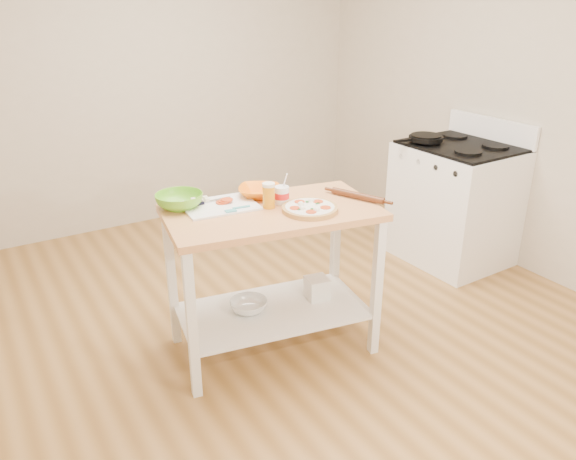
# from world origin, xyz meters

# --- Properties ---
(room_shell) EXTENTS (4.04, 4.54, 2.74)m
(room_shell) POSITION_xyz_m (0.00, 0.00, 1.35)
(room_shell) COLOR #A0733B
(room_shell) RESTS_ON ground
(prep_island) EXTENTS (1.26, 0.83, 0.90)m
(prep_island) POSITION_xyz_m (-0.22, -0.17, 0.65)
(prep_island) COLOR tan
(prep_island) RESTS_ON ground
(gas_stove) EXTENTS (0.72, 0.84, 1.11)m
(gas_stove) POSITION_xyz_m (1.64, 0.17, 0.47)
(gas_stove) COLOR white
(gas_stove) RESTS_ON ground
(skillet) EXTENTS (0.41, 0.26, 0.03)m
(skillet) POSITION_xyz_m (1.45, 0.37, 0.98)
(skillet) COLOR black
(skillet) RESTS_ON gas_stove
(pizza) EXTENTS (0.31, 0.31, 0.05)m
(pizza) POSITION_xyz_m (-0.05, -0.30, 0.92)
(pizza) COLOR tan
(pizza) RESTS_ON prep_island
(cutting_board) EXTENTS (0.43, 0.34, 0.04)m
(cutting_board) POSITION_xyz_m (-0.44, 0.03, 0.91)
(cutting_board) COLOR white
(cutting_board) RESTS_ON prep_island
(spatula) EXTENTS (0.15, 0.05, 0.01)m
(spatula) POSITION_xyz_m (-0.40, -0.10, 0.92)
(spatula) COLOR #44A6AE
(spatula) RESTS_ON cutting_board
(knife) EXTENTS (0.27, 0.04, 0.01)m
(knife) POSITION_xyz_m (-0.52, 0.08, 0.92)
(knife) COLOR silver
(knife) RESTS_ON cutting_board
(orange_bowl) EXTENTS (0.34, 0.34, 0.06)m
(orange_bowl) POSITION_xyz_m (-0.17, 0.05, 0.93)
(orange_bowl) COLOR orange
(orange_bowl) RESTS_ON prep_island
(green_bowl) EXTENTS (0.28, 0.28, 0.08)m
(green_bowl) POSITION_xyz_m (-0.64, 0.12, 0.94)
(green_bowl) COLOR #61B323
(green_bowl) RESTS_ON prep_island
(beer_pint) EXTENTS (0.07, 0.07, 0.14)m
(beer_pint) POSITION_xyz_m (-0.21, -0.13, 0.97)
(beer_pint) COLOR orange
(beer_pint) RESTS_ON prep_island
(yogurt_tub) EXTENTS (0.08, 0.08, 0.18)m
(yogurt_tub) POSITION_xyz_m (-0.12, -0.12, 0.95)
(yogurt_tub) COLOR white
(yogurt_tub) RESTS_ON prep_island
(rolling_pin) EXTENTS (0.17, 0.32, 0.04)m
(rolling_pin) POSITION_xyz_m (0.29, -0.29, 0.92)
(rolling_pin) COLOR #562A13
(rolling_pin) RESTS_ON prep_island
(shelf_glass_bowl) EXTENTS (0.31, 0.31, 0.07)m
(shelf_glass_bowl) POSITION_xyz_m (-0.35, -0.11, 0.29)
(shelf_glass_bowl) COLOR silver
(shelf_glass_bowl) RESTS_ON prep_island
(shelf_bin) EXTENTS (0.15, 0.15, 0.13)m
(shelf_bin) POSITION_xyz_m (0.09, -0.18, 0.33)
(shelf_bin) COLOR white
(shelf_bin) RESTS_ON prep_island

